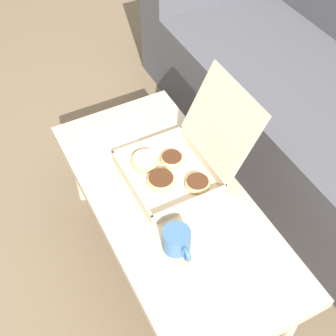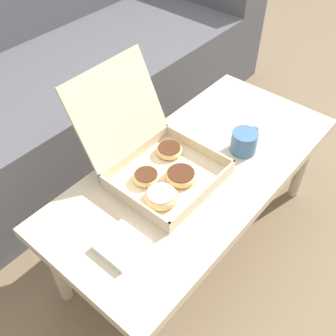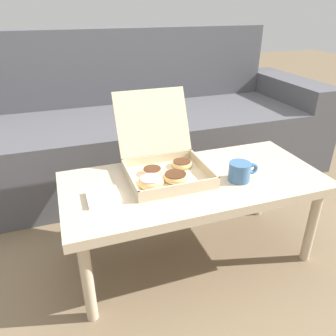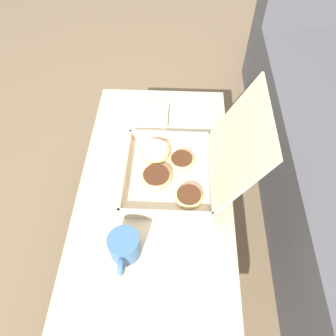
{
  "view_description": "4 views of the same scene",
  "coord_description": "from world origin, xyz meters",
  "px_view_note": "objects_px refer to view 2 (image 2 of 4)",
  "views": [
    {
      "loc": [
        0.89,
        -0.61,
        1.74
      ],
      "look_at": [
        -0.11,
        -0.09,
        0.47
      ],
      "focal_mm": 50.0,
      "sensor_mm": 36.0,
      "label": 1
    },
    {
      "loc": [
        -0.8,
        -0.68,
        1.37
      ],
      "look_at": [
        -0.11,
        -0.09,
        0.47
      ],
      "focal_mm": 42.0,
      "sensor_mm": 36.0,
      "label": 2
    },
    {
      "loc": [
        -0.51,
        -1.26,
        1.1
      ],
      "look_at": [
        -0.11,
        -0.09,
        0.47
      ],
      "focal_mm": 35.0,
      "sensor_mm": 36.0,
      "label": 3
    },
    {
      "loc": [
        0.56,
        -0.06,
        1.36
      ],
      "look_at": [
        -0.11,
        -0.09,
        0.47
      ],
      "focal_mm": 35.0,
      "sensor_mm": 36.0,
      "label": 4
    }
  ],
  "objects_px": {
    "couch": "(33,90)",
    "coffee_table": "(197,176)",
    "coffee_mug": "(245,141)",
    "pastry_box": "(156,161)"
  },
  "relations": [
    {
      "from": "couch",
      "to": "coffee_table",
      "type": "bearing_deg",
      "value": -90.0
    },
    {
      "from": "coffee_table",
      "to": "coffee_mug",
      "type": "xyz_separation_m",
      "value": [
        0.18,
        -0.07,
        0.08
      ]
    },
    {
      "from": "couch",
      "to": "coffee_mug",
      "type": "height_order",
      "value": "couch"
    },
    {
      "from": "coffee_mug",
      "to": "pastry_box",
      "type": "bearing_deg",
      "value": 151.14
    },
    {
      "from": "coffee_table",
      "to": "coffee_mug",
      "type": "distance_m",
      "value": 0.21
    },
    {
      "from": "couch",
      "to": "coffee_table",
      "type": "xyz_separation_m",
      "value": [
        0.0,
        -0.98,
        0.06
      ]
    },
    {
      "from": "coffee_table",
      "to": "pastry_box",
      "type": "relative_size",
      "value": 2.6
    },
    {
      "from": "pastry_box",
      "to": "coffee_mug",
      "type": "distance_m",
      "value": 0.33
    },
    {
      "from": "couch",
      "to": "coffee_mug",
      "type": "relative_size",
      "value": 19.15
    },
    {
      "from": "couch",
      "to": "coffee_table",
      "type": "relative_size",
      "value": 2.29
    }
  ]
}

